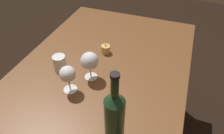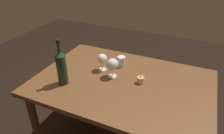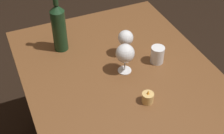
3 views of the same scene
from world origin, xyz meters
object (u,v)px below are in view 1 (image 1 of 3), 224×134
at_px(water_tumbler, 60,64).
at_px(votive_candle, 106,49).
at_px(wine_bottle, 114,118).
at_px(wine_glass_left, 68,75).
at_px(wine_glass_right, 90,61).

bearing_deg(water_tumbler, votive_candle, -37.59).
xyz_separation_m(wine_bottle, water_tumbler, (0.29, 0.41, -0.10)).
height_order(wine_glass_left, water_tumbler, wine_glass_left).
height_order(wine_glass_right, votive_candle, wine_glass_right).
xyz_separation_m(water_tumbler, votive_candle, (0.22, -0.17, -0.02)).
distance_m(wine_glass_right, water_tumbler, 0.19).
bearing_deg(wine_glass_left, wine_glass_right, -26.30).
relative_size(wine_glass_left, votive_candle, 2.12).
relative_size(water_tumbler, votive_candle, 1.29).
bearing_deg(wine_glass_right, wine_glass_left, 153.70).
bearing_deg(votive_candle, wine_bottle, -155.59).
xyz_separation_m(wine_glass_left, votive_candle, (0.34, -0.05, -0.08)).
relative_size(wine_glass_left, wine_bottle, 0.41).
distance_m(wine_glass_right, votive_candle, 0.24).
relative_size(wine_glass_left, water_tumbler, 1.64).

